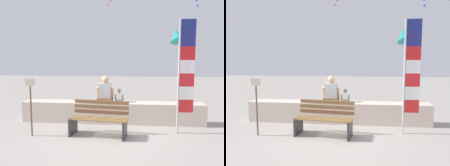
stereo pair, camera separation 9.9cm
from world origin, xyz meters
TOP-DOWN VIEW (x-y plane):
  - ground_plane at (0.00, 0.00)m, footprint 40.00×40.00m
  - seawall_ledge at (0.00, 1.27)m, footprint 5.61×0.57m
  - park_bench at (-0.22, 0.08)m, footprint 1.56×0.78m
  - person_adult at (-0.22, 1.31)m, footprint 0.53×0.39m
  - person_child at (0.23, 1.31)m, footprint 0.27×0.20m
  - flag_banner at (1.98, 0.42)m, footprint 0.42×0.05m
  - kite_teal at (2.25, 3.02)m, footprint 0.77×0.86m
  - sign_post at (-1.94, -0.15)m, footprint 0.24×0.04m

SIDE VIEW (x-z plane):
  - ground_plane at x=0.00m, z-range 0.00..0.00m
  - seawall_ledge at x=0.00m, z-range 0.00..0.64m
  - park_bench at x=-0.22m, z-range -0.03..0.85m
  - person_child at x=0.23m, z-range 0.60..1.02m
  - sign_post at x=-1.94m, z-range 0.13..1.61m
  - person_adult at x=-0.22m, z-range 0.55..1.37m
  - flag_banner at x=1.98m, z-range 0.19..3.18m
  - kite_teal at x=2.25m, z-range 2.40..3.33m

